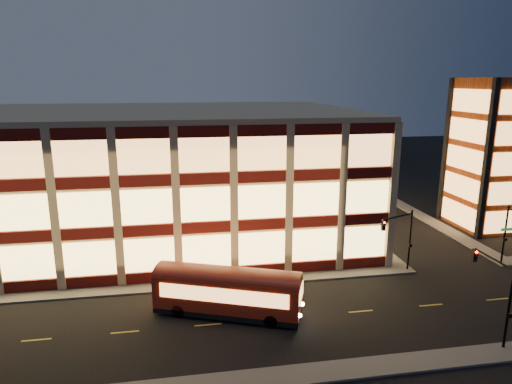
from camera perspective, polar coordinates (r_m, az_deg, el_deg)
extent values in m
plane|color=black|center=(40.82, -12.35, -12.23)|extent=(200.00, 200.00, 0.00)
cube|color=#514F4C|center=(41.96, -16.48, -11.63)|extent=(54.00, 2.00, 0.15)
cube|color=#514F4C|center=(60.18, 10.79, -3.48)|extent=(2.00, 30.00, 0.15)
cube|color=#514F4C|center=(64.79, 19.96, -2.83)|extent=(2.00, 30.00, 0.15)
cube|color=tan|center=(55.02, -15.15, 2.11)|extent=(50.00, 30.00, 14.00)
cube|color=tan|center=(54.09, -15.64, 9.65)|extent=(50.40, 30.40, 0.50)
cube|color=#470C0A|center=(42.52, -16.40, -10.43)|extent=(50.10, 0.25, 1.00)
cube|color=#EFC364|center=(41.74, -16.59, -7.78)|extent=(49.00, 0.20, 3.00)
cube|color=#470C0A|center=(59.72, 10.03, -3.00)|extent=(0.25, 30.10, 1.00)
cube|color=#EFC364|center=(59.15, 10.09, -1.05)|extent=(0.20, 29.00, 3.00)
cube|color=#470C0A|center=(40.96, -16.82, -4.79)|extent=(50.10, 0.25, 1.00)
cube|color=#EFC364|center=(40.38, -17.02, -1.95)|extent=(49.00, 0.20, 3.00)
cube|color=#470C0A|center=(58.62, 10.20, 1.12)|extent=(0.25, 30.10, 1.00)
cube|color=#EFC364|center=(58.20, 10.27, 3.14)|extent=(0.20, 29.00, 3.00)
cube|color=#470C0A|center=(39.82, -17.25, 1.23)|extent=(50.10, 0.25, 1.00)
cube|color=#EFC364|center=(39.46, -17.47, 4.21)|extent=(49.00, 0.20, 3.00)
cube|color=#470C0A|center=(57.83, 10.39, 5.38)|extent=(0.25, 30.10, 1.00)
cube|color=#EFC364|center=(57.56, 10.46, 7.45)|extent=(0.20, 29.00, 3.00)
cube|color=#8C3814|center=(62.18, 27.72, 4.18)|extent=(8.00, 8.00, 18.00)
cube|color=black|center=(56.64, 26.91, 3.47)|extent=(0.60, 0.60, 18.00)
cube|color=black|center=(63.15, 22.65, 4.82)|extent=(0.60, 0.60, 18.00)
cube|color=black|center=(67.75, 28.40, 4.77)|extent=(0.60, 0.60, 18.00)
cube|color=#FFAC59|center=(60.52, 29.27, -3.24)|extent=(6.60, 0.16, 2.60)
cube|color=#FFAC59|center=(61.26, 23.93, -2.46)|extent=(0.16, 6.60, 2.60)
cube|color=#FFAC59|center=(60.47, 24.25, 0.64)|extent=(0.16, 6.60, 2.60)
cube|color=#FFAC59|center=(59.86, 24.56, 3.81)|extent=(0.16, 6.60, 2.60)
cube|color=#FFAC59|center=(59.44, 24.89, 7.04)|extent=(0.16, 6.60, 2.60)
cube|color=#FFAC59|center=(59.21, 25.23, 10.30)|extent=(0.16, 6.60, 2.60)
cylinder|color=black|center=(45.51, 18.67, -5.79)|extent=(0.18, 0.18, 6.00)
cylinder|color=black|center=(43.27, 17.36, -2.94)|extent=(3.56, 1.63, 0.14)
cube|color=black|center=(42.01, 15.64, -4.03)|extent=(0.32, 0.32, 0.95)
sphere|color=#FF0C05|center=(41.77, 15.77, -3.71)|extent=(0.20, 0.20, 0.20)
cube|color=black|center=(45.47, 18.75, -6.35)|extent=(0.25, 0.18, 0.28)
cylinder|color=black|center=(50.93, 28.66, -4.72)|extent=(0.18, 0.18, 6.00)
cube|color=black|center=(50.90, 28.75, -5.21)|extent=(0.25, 0.18, 0.28)
cube|color=#0C7226|center=(50.65, 28.84, -4.12)|extent=(1.20, 0.06, 0.28)
cylinder|color=black|center=(35.35, 29.04, -12.61)|extent=(0.18, 0.18, 6.00)
cylinder|color=black|center=(35.76, 27.57, -7.43)|extent=(0.14, 4.00, 0.14)
cube|color=black|center=(37.41, 25.65, -7.13)|extent=(0.32, 0.32, 0.95)
sphere|color=#FF0C05|center=(37.18, 25.86, -6.79)|extent=(0.20, 0.20, 0.20)
cube|color=black|center=(35.39, 29.17, -13.32)|extent=(0.25, 0.18, 0.28)
cube|color=maroon|center=(35.90, -3.55, -12.30)|extent=(11.49, 6.79, 2.59)
cube|color=black|center=(36.59, -3.52, -14.44)|extent=(11.49, 6.79, 0.39)
cylinder|color=black|center=(36.56, -9.68, -14.45)|extent=(1.07, 0.69, 1.01)
cylinder|color=black|center=(38.60, -8.30, -12.79)|extent=(1.07, 0.69, 1.01)
cylinder|color=black|center=(34.78, 1.87, -15.82)|extent=(1.07, 0.69, 1.01)
cylinder|color=black|center=(36.92, 2.57, -13.96)|extent=(1.07, 0.69, 1.01)
cube|color=#FFAC59|center=(34.51, -4.21, -12.82)|extent=(9.22, 3.73, 1.13)
cube|color=#FFAC59|center=(37.01, -2.96, -10.88)|extent=(9.22, 3.73, 1.13)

